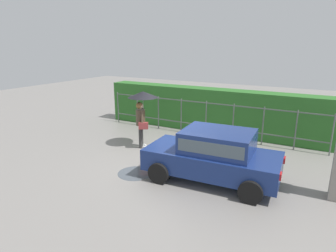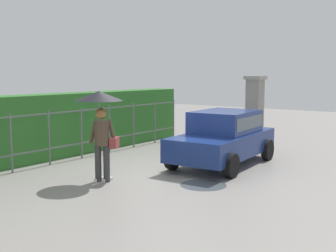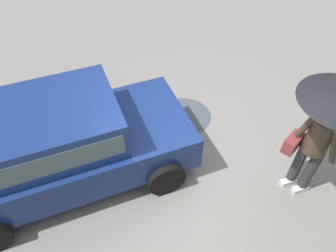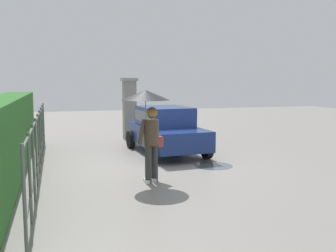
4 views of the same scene
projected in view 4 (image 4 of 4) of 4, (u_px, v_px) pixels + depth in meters
name	position (u px, v px, depth m)	size (l,w,h in m)	color
ground_plane	(161.00, 165.00, 10.41)	(40.00, 40.00, 0.00)	gray
car	(165.00, 128.00, 12.15)	(3.83, 2.06, 1.48)	navy
pedestrian	(148.00, 111.00, 8.50)	(1.10, 1.10, 2.11)	#333333
gate_pillar	(129.00, 108.00, 14.93)	(0.60, 0.60, 2.42)	gray
fence_section	(38.00, 141.00, 9.39)	(9.34, 0.05, 1.50)	#59605B
hedge_row	(3.00, 137.00, 9.14)	(10.29, 0.90, 1.90)	#2D6B28
puddle_near	(213.00, 166.00, 10.35)	(1.05, 1.05, 0.00)	#4C545B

